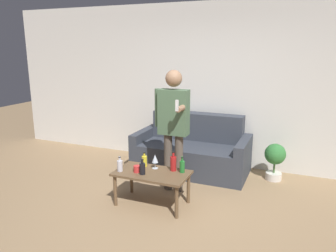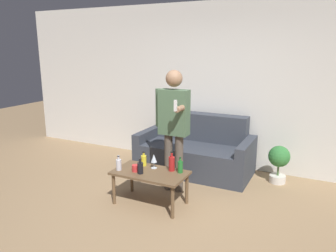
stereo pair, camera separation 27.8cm
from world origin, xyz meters
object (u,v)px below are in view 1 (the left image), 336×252
(bottle_orange, at_px, (182,166))
(coffee_table, at_px, (152,176))
(couch, at_px, (192,151))
(person_standing_front, at_px, (173,121))

(bottle_orange, bearing_deg, coffee_table, -157.64)
(coffee_table, bearing_deg, couch, 86.18)
(person_standing_front, bearing_deg, bottle_orange, -53.58)
(bottle_orange, bearing_deg, person_standing_front, 126.42)
(coffee_table, height_order, person_standing_front, person_standing_front)
(couch, relative_size, bottle_orange, 8.86)
(couch, distance_m, person_standing_front, 1.08)
(bottle_orange, bearing_deg, couch, 102.40)
(couch, xyz_separation_m, person_standing_front, (-0.00, -0.83, 0.68))
(coffee_table, xyz_separation_m, bottle_orange, (0.35, 0.15, 0.13))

